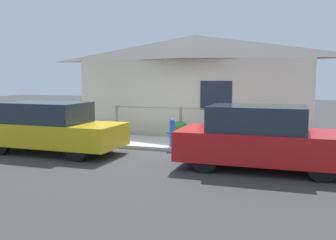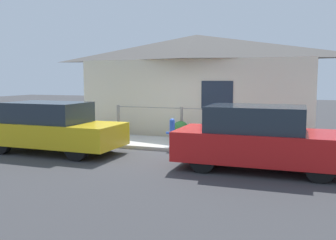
{
  "view_description": "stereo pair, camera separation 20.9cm",
  "coord_description": "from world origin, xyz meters",
  "px_view_note": "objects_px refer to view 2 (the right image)",
  "views": [
    {
      "loc": [
        3.71,
        -10.21,
        2.14
      ],
      "look_at": [
        0.08,
        0.3,
        0.9
      ],
      "focal_mm": 40.0,
      "sensor_mm": 36.0,
      "label": 1
    },
    {
      "loc": [
        3.9,
        -10.14,
        2.14
      ],
      "look_at": [
        0.08,
        0.3,
        0.9
      ],
      "focal_mm": 40.0,
      "sensor_mm": 36.0,
      "label": 2
    }
  ],
  "objects_px": {
    "fire_hydrant": "(172,132)",
    "car_left": "(52,128)",
    "potted_plant_near_hydrant": "(181,130)",
    "car_right": "(260,138)"
  },
  "relations": [
    {
      "from": "car_left",
      "to": "potted_plant_near_hydrant",
      "type": "bearing_deg",
      "value": 41.35
    },
    {
      "from": "car_right",
      "to": "potted_plant_near_hydrant",
      "type": "bearing_deg",
      "value": 136.41
    },
    {
      "from": "fire_hydrant",
      "to": "car_left",
      "type": "bearing_deg",
      "value": -152.92
    },
    {
      "from": "car_left",
      "to": "potted_plant_near_hydrant",
      "type": "xyz_separation_m",
      "value": [
        3.05,
        2.64,
        -0.27
      ]
    },
    {
      "from": "car_left",
      "to": "car_right",
      "type": "distance_m",
      "value": 5.89
    },
    {
      "from": "car_right",
      "to": "car_left",
      "type": "bearing_deg",
      "value": 179.33
    },
    {
      "from": "potted_plant_near_hydrant",
      "to": "car_right",
      "type": "bearing_deg",
      "value": -42.93
    },
    {
      "from": "car_left",
      "to": "fire_hydrant",
      "type": "height_order",
      "value": "car_left"
    },
    {
      "from": "car_left",
      "to": "car_right",
      "type": "height_order",
      "value": "car_right"
    },
    {
      "from": "fire_hydrant",
      "to": "potted_plant_near_hydrant",
      "type": "distance_m",
      "value": 1.05
    }
  ]
}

